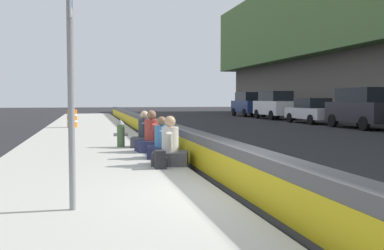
{
  "coord_description": "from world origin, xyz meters",
  "views": [
    {
      "loc": [
        -6.68,
        2.61,
        1.68
      ],
      "look_at": [
        6.5,
        -0.51,
        0.86
      ],
      "focal_mm": 41.21,
      "sensor_mm": 36.0,
      "label": 1
    }
  ],
  "objects_px": {
    "fire_hydrant": "(121,133)",
    "construction_barrel": "(72,118)",
    "seated_person_foreground": "(170,150)",
    "parked_car_farther": "(249,104)",
    "parked_car_far": "(275,105)",
    "backpack": "(160,160)",
    "seated_person_middle": "(162,145)",
    "parked_car_fourth": "(363,107)",
    "route_sign_post": "(71,59)",
    "seated_person_rear": "(152,139)",
    "parked_car_midline": "(312,111)",
    "seated_person_far": "(145,136)"
  },
  "relations": [
    {
      "from": "seated_person_far",
      "to": "parked_car_fourth",
      "type": "xyz_separation_m",
      "value": [
        7.78,
        -13.19,
        0.68
      ]
    },
    {
      "from": "seated_person_foreground",
      "to": "backpack",
      "type": "relative_size",
      "value": 2.85
    },
    {
      "from": "seated_person_far",
      "to": "parked_car_farther",
      "type": "height_order",
      "value": "parked_car_farther"
    },
    {
      "from": "fire_hydrant",
      "to": "seated_person_far",
      "type": "distance_m",
      "value": 0.76
    },
    {
      "from": "parked_car_fourth",
      "to": "route_sign_post",
      "type": "bearing_deg",
      "value": 135.6
    },
    {
      "from": "seated_person_rear",
      "to": "parked_car_far",
      "type": "height_order",
      "value": "parked_car_far"
    },
    {
      "from": "seated_person_foreground",
      "to": "parked_car_farther",
      "type": "xyz_separation_m",
      "value": [
        29.22,
        -12.92,
        0.69
      ]
    },
    {
      "from": "route_sign_post",
      "to": "construction_barrel",
      "type": "bearing_deg",
      "value": 1.94
    },
    {
      "from": "seated_person_middle",
      "to": "parked_car_far",
      "type": "distance_m",
      "value": 25.67
    },
    {
      "from": "seated_person_foreground",
      "to": "parked_car_farther",
      "type": "bearing_deg",
      "value": -23.85
    },
    {
      "from": "backpack",
      "to": "seated_person_middle",
      "type": "bearing_deg",
      "value": -10.44
    },
    {
      "from": "backpack",
      "to": "parked_car_farther",
      "type": "distance_m",
      "value": 32.52
    },
    {
      "from": "backpack",
      "to": "parked_car_fourth",
      "type": "distance_m",
      "value": 18.11
    },
    {
      "from": "seated_person_middle",
      "to": "backpack",
      "type": "bearing_deg",
      "value": 169.56
    },
    {
      "from": "backpack",
      "to": "construction_barrel",
      "type": "distance_m",
      "value": 15.03
    },
    {
      "from": "parked_car_far",
      "to": "parked_car_farther",
      "type": "relative_size",
      "value": 1.0
    },
    {
      "from": "fire_hydrant",
      "to": "seated_person_far",
      "type": "bearing_deg",
      "value": -102.26
    },
    {
      "from": "route_sign_post",
      "to": "construction_barrel",
      "type": "relative_size",
      "value": 3.79
    },
    {
      "from": "seated_person_rear",
      "to": "seated_person_foreground",
      "type": "bearing_deg",
      "value": -178.87
    },
    {
      "from": "seated_person_far",
      "to": "parked_car_midline",
      "type": "xyz_separation_m",
      "value": [
        13.2,
        -13.02,
        0.36
      ]
    },
    {
      "from": "seated_person_foreground",
      "to": "parked_car_far",
      "type": "distance_m",
      "value": 26.75
    },
    {
      "from": "seated_person_middle",
      "to": "parked_car_farther",
      "type": "height_order",
      "value": "parked_car_farther"
    },
    {
      "from": "seated_person_foreground",
      "to": "backpack",
      "type": "bearing_deg",
      "value": 146.81
    },
    {
      "from": "construction_barrel",
      "to": "backpack",
      "type": "bearing_deg",
      "value": -170.93
    },
    {
      "from": "seated_person_foreground",
      "to": "seated_person_middle",
      "type": "relative_size",
      "value": 1.06
    },
    {
      "from": "seated_person_rear",
      "to": "backpack",
      "type": "bearing_deg",
      "value": 175.36
    },
    {
      "from": "fire_hydrant",
      "to": "seated_person_far",
      "type": "relative_size",
      "value": 0.76
    },
    {
      "from": "route_sign_post",
      "to": "parked_car_far",
      "type": "bearing_deg",
      "value": -29.01
    },
    {
      "from": "fire_hydrant",
      "to": "construction_barrel",
      "type": "relative_size",
      "value": 0.93
    },
    {
      "from": "fire_hydrant",
      "to": "seated_person_rear",
      "type": "height_order",
      "value": "seated_person_rear"
    },
    {
      "from": "fire_hydrant",
      "to": "parked_car_far",
      "type": "bearing_deg",
      "value": -35.62
    },
    {
      "from": "seated_person_foreground",
      "to": "parked_car_farther",
      "type": "relative_size",
      "value": 0.24
    },
    {
      "from": "seated_person_middle",
      "to": "seated_person_rear",
      "type": "bearing_deg",
      "value": 2.38
    },
    {
      "from": "parked_car_far",
      "to": "seated_person_far",
      "type": "bearing_deg",
      "value": 146.06
    },
    {
      "from": "parked_car_midline",
      "to": "backpack",
      "type": "bearing_deg",
      "value": 143.06
    },
    {
      "from": "construction_barrel",
      "to": "parked_car_midline",
      "type": "relative_size",
      "value": 0.21
    },
    {
      "from": "construction_barrel",
      "to": "seated_person_far",
      "type": "bearing_deg",
      "value": -166.18
    },
    {
      "from": "construction_barrel",
      "to": "parked_car_midline",
      "type": "height_order",
      "value": "parked_car_midline"
    },
    {
      "from": "route_sign_post",
      "to": "seated_person_rear",
      "type": "distance_m",
      "value": 6.96
    },
    {
      "from": "route_sign_post",
      "to": "seated_person_middle",
      "type": "bearing_deg",
      "value": -22.45
    },
    {
      "from": "fire_hydrant",
      "to": "seated_person_foreground",
      "type": "relative_size",
      "value": 0.77
    },
    {
      "from": "backpack",
      "to": "seated_person_foreground",
      "type": "bearing_deg",
      "value": -33.19
    },
    {
      "from": "seated_person_rear",
      "to": "seated_person_middle",
      "type": "bearing_deg",
      "value": -177.62
    },
    {
      "from": "parked_car_far",
      "to": "backpack",
      "type": "bearing_deg",
      "value": 150.85
    },
    {
      "from": "seated_person_rear",
      "to": "parked_car_fourth",
      "type": "relative_size",
      "value": 0.25
    },
    {
      "from": "backpack",
      "to": "parked_car_midline",
      "type": "bearing_deg",
      "value": -36.94
    },
    {
      "from": "fire_hydrant",
      "to": "parked_car_farther",
      "type": "distance_m",
      "value": 28.68
    },
    {
      "from": "fire_hydrant",
      "to": "parked_car_far",
      "type": "distance_m",
      "value": 23.75
    },
    {
      "from": "route_sign_post",
      "to": "fire_hydrant",
      "type": "relative_size",
      "value": 4.09
    },
    {
      "from": "seated_person_foreground",
      "to": "seated_person_far",
      "type": "relative_size",
      "value": 0.99
    }
  ]
}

